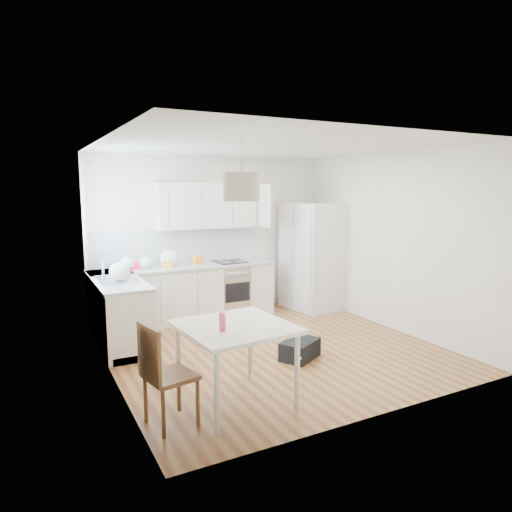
{
  "coord_description": "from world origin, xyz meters",
  "views": [
    {
      "loc": [
        -2.95,
        -5.21,
        2.17
      ],
      "look_at": [
        -0.03,
        0.4,
        1.22
      ],
      "focal_mm": 32.0,
      "sensor_mm": 36.0,
      "label": 1
    }
  ],
  "objects_px": {
    "dining_table": "(236,334)",
    "dining_chair": "(171,374)",
    "refrigerator": "(313,256)",
    "gym_bag": "(300,349)"
  },
  "relations": [
    {
      "from": "dining_chair",
      "to": "gym_bag",
      "type": "distance_m",
      "value": 2.15
    },
    {
      "from": "dining_table",
      "to": "dining_chair",
      "type": "distance_m",
      "value": 0.75
    },
    {
      "from": "dining_chair",
      "to": "dining_table",
      "type": "bearing_deg",
      "value": -3.59
    },
    {
      "from": "gym_bag",
      "to": "refrigerator",
      "type": "bearing_deg",
      "value": 23.59
    },
    {
      "from": "refrigerator",
      "to": "gym_bag",
      "type": "bearing_deg",
      "value": -132.33
    },
    {
      "from": "refrigerator",
      "to": "dining_chair",
      "type": "height_order",
      "value": "refrigerator"
    },
    {
      "from": "refrigerator",
      "to": "gym_bag",
      "type": "distance_m",
      "value": 2.68
    },
    {
      "from": "dining_table",
      "to": "refrigerator",
      "type": "bearing_deg",
      "value": 39.58
    },
    {
      "from": "dining_chair",
      "to": "gym_bag",
      "type": "height_order",
      "value": "dining_chair"
    },
    {
      "from": "refrigerator",
      "to": "dining_table",
      "type": "height_order",
      "value": "refrigerator"
    }
  ]
}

